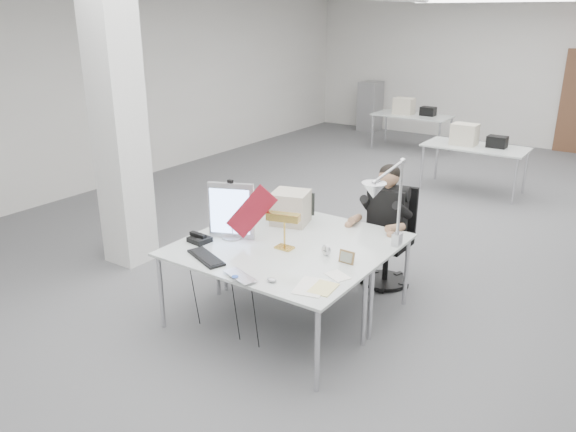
# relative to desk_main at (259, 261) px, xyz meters

# --- Properties ---
(room_shell) EXTENTS (10.04, 14.04, 3.24)m
(room_shell) POSITION_rel_desk_main_xyz_m (0.04, 2.63, 0.95)
(room_shell) COLOR #565658
(room_shell) RESTS_ON ground
(desk_main) EXTENTS (1.80, 0.90, 0.02)m
(desk_main) POSITION_rel_desk_main_xyz_m (0.00, 0.00, 0.00)
(desk_main) COLOR silver
(desk_main) RESTS_ON room_shell
(desk_second) EXTENTS (1.80, 0.90, 0.02)m
(desk_second) POSITION_rel_desk_main_xyz_m (0.00, 0.90, 0.00)
(desk_second) COLOR silver
(desk_second) RESTS_ON room_shell
(bg_desk_a) EXTENTS (1.60, 0.80, 0.02)m
(bg_desk_a) POSITION_rel_desk_main_xyz_m (0.20, 5.50, 0.00)
(bg_desk_a) COLOR silver
(bg_desk_a) RESTS_ON room_shell
(bg_desk_b) EXTENTS (1.60, 0.80, 0.02)m
(bg_desk_b) POSITION_rel_desk_main_xyz_m (-1.80, 7.70, 0.00)
(bg_desk_b) COLOR silver
(bg_desk_b) RESTS_ON room_shell
(filing_cabinet) EXTENTS (0.45, 0.55, 1.20)m
(filing_cabinet) POSITION_rel_desk_main_xyz_m (-3.50, 9.15, -0.14)
(filing_cabinet) COLOR gray
(filing_cabinet) RESTS_ON room_shell
(office_chair) EXTENTS (0.64, 0.64, 1.15)m
(office_chair) POSITION_rel_desk_main_xyz_m (0.48, 1.60, -0.17)
(office_chair) COLOR black
(office_chair) RESTS_ON room_shell
(seated_person) EXTENTS (0.53, 0.62, 0.84)m
(seated_person) POSITION_rel_desk_main_xyz_m (0.48, 1.55, 0.16)
(seated_person) COLOR black
(seated_person) RESTS_ON office_chair
(monitor) EXTENTS (0.42, 0.21, 0.54)m
(monitor) POSITION_rel_desk_main_xyz_m (-0.52, 0.27, 0.28)
(monitor) COLOR #B9B8BD
(monitor) RESTS_ON desk_main
(pennant) EXTENTS (0.47, 0.19, 0.53)m
(pennant) POSITION_rel_desk_main_xyz_m (-0.25, 0.23, 0.34)
(pennant) COLOR maroon
(pennant) RESTS_ON monitor
(keyboard) EXTENTS (0.48, 0.31, 0.02)m
(keyboard) POSITION_rel_desk_main_xyz_m (-0.40, -0.24, 0.02)
(keyboard) COLOR black
(keyboard) RESTS_ON desk_main
(laptop) EXTENTS (0.38, 0.30, 0.03)m
(laptop) POSITION_rel_desk_main_xyz_m (0.07, -0.42, 0.03)
(laptop) COLOR silver
(laptop) RESTS_ON desk_main
(mouse) EXTENTS (0.10, 0.08, 0.04)m
(mouse) POSITION_rel_desk_main_xyz_m (0.34, -0.28, 0.03)
(mouse) COLOR #B1B1B6
(mouse) RESTS_ON desk_main
(bankers_lamp) EXTENTS (0.32, 0.20, 0.34)m
(bankers_lamp) POSITION_rel_desk_main_xyz_m (0.04, 0.33, 0.18)
(bankers_lamp) COLOR gold
(bankers_lamp) RESTS_ON desk_main
(desk_phone) EXTENTS (0.20, 0.19, 0.05)m
(desk_phone) POSITION_rel_desk_main_xyz_m (-0.71, 0.01, 0.04)
(desk_phone) COLOR black
(desk_phone) RESTS_ON desk_main
(picture_frame_left) EXTENTS (0.13, 0.05, 0.10)m
(picture_frame_left) POSITION_rel_desk_main_xyz_m (-0.70, 0.27, 0.06)
(picture_frame_left) COLOR #A47646
(picture_frame_left) RESTS_ON desk_main
(picture_frame_right) EXTENTS (0.14, 0.04, 0.11)m
(picture_frame_right) POSITION_rel_desk_main_xyz_m (0.66, 0.37, 0.07)
(picture_frame_right) COLOR olive
(picture_frame_right) RESTS_ON desk_main
(desk_clock) EXTENTS (0.10, 0.06, 0.09)m
(desk_clock) POSITION_rel_desk_main_xyz_m (0.43, 0.42, 0.06)
(desk_clock) COLOR silver
(desk_clock) RESTS_ON desk_main
(paper_stack_a) EXTENTS (0.30, 0.37, 0.01)m
(paper_stack_a) POSITION_rel_desk_main_xyz_m (0.65, -0.18, 0.02)
(paper_stack_a) COLOR white
(paper_stack_a) RESTS_ON desk_main
(paper_stack_b) EXTENTS (0.20, 0.26, 0.01)m
(paper_stack_b) POSITION_rel_desk_main_xyz_m (0.74, -0.15, 0.02)
(paper_stack_b) COLOR #F8EB94
(paper_stack_b) RESTS_ON desk_main
(paper_stack_c) EXTENTS (0.24, 0.21, 0.01)m
(paper_stack_c) POSITION_rel_desk_main_xyz_m (0.72, 0.11, 0.02)
(paper_stack_c) COLOR white
(paper_stack_c) RESTS_ON desk_main
(beige_monitor) EXTENTS (0.43, 0.42, 0.33)m
(beige_monitor) POSITION_rel_desk_main_xyz_m (-0.29, 0.91, 0.18)
(beige_monitor) COLOR #B9AF9A
(beige_monitor) RESTS_ON desk_second
(architect_lamp) EXTENTS (0.27, 0.66, 0.83)m
(architect_lamp) POSITION_rel_desk_main_xyz_m (0.85, 0.73, 0.43)
(architect_lamp) COLOR silver
(architect_lamp) RESTS_ON desk_second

